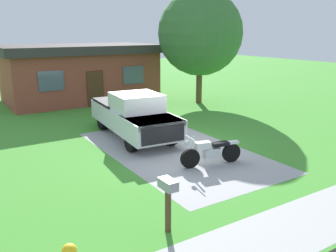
# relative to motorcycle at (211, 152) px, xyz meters

# --- Properties ---
(ground_plane) EXTENTS (80.00, 80.00, 0.00)m
(ground_plane) POSITION_rel_motorcycle_xyz_m (-0.18, 1.85, -0.47)
(ground_plane) COLOR #439330
(driveway_pad) EXTENTS (4.62, 8.24, 0.01)m
(driveway_pad) POSITION_rel_motorcycle_xyz_m (-0.18, 1.85, -0.47)
(driveway_pad) COLOR #A2A2A2
(driveway_pad) RESTS_ON ground
(sidewalk_strip) EXTENTS (36.00, 1.80, 0.01)m
(sidewalk_strip) POSITION_rel_motorcycle_xyz_m (-0.18, -4.15, -0.47)
(sidewalk_strip) COLOR #AAAAA6
(sidewalk_strip) RESTS_ON ground
(motorcycle) EXTENTS (2.19, 0.78, 1.09)m
(motorcycle) POSITION_rel_motorcycle_xyz_m (0.00, 0.00, 0.00)
(motorcycle) COLOR black
(motorcycle) RESTS_ON ground
(pickup_truck) EXTENTS (2.47, 5.77, 1.90)m
(pickup_truck) POSITION_rel_motorcycle_xyz_m (-0.62, 4.46, 0.48)
(pickup_truck) COLOR black
(pickup_truck) RESTS_ON ground
(mailbox) EXTENTS (0.26, 0.48, 1.26)m
(mailbox) POSITION_rel_motorcycle_xyz_m (-3.43, -2.74, 0.51)
(mailbox) COLOR #4C3823
(mailbox) RESTS_ON ground
(shade_tree) EXTENTS (5.03, 5.03, 6.73)m
(shade_tree) POSITION_rel_motorcycle_xyz_m (6.19, 8.82, 3.74)
(shade_tree) COLOR brown
(shade_tree) RESTS_ON ground
(neighbor_house) EXTENTS (9.60, 5.60, 3.50)m
(neighbor_house) POSITION_rel_motorcycle_xyz_m (0.38, 13.75, 1.32)
(neighbor_house) COLOR brown
(neighbor_house) RESTS_ON ground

